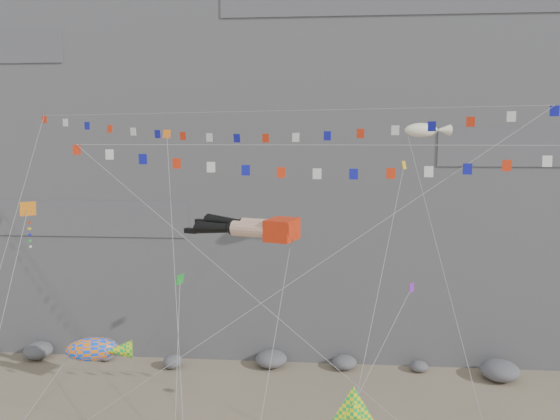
{
  "coord_description": "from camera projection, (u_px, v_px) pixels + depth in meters",
  "views": [
    {
      "loc": [
        4.22,
        -25.69,
        18.73
      ],
      "look_at": [
        1.38,
        9.0,
        14.1
      ],
      "focal_mm": 35.0,
      "sensor_mm": 36.0,
      "label": 1
    }
  ],
  "objects": [
    {
      "name": "flag_banner_upper",
      "position": [
        251.0,
        112.0,
        34.45
      ],
      "size": [
        32.86,
        17.7,
        27.71
      ],
      "color": "red",
      "rests_on": "ground"
    },
    {
      "name": "small_kite_d",
      "position": [
        403.0,
        172.0,
        32.77
      ],
      "size": [
        5.69,
        14.74,
        22.69
      ],
      "color": "yellow",
      "rests_on": "ground"
    },
    {
      "name": "talus_boulders",
      "position": [
        271.0,
        359.0,
        44.91
      ],
      "size": [
        60.0,
        3.0,
        1.2
      ],
      "primitive_type": null,
      "color": "slate",
      "rests_on": "ground"
    },
    {
      "name": "small_kite_a",
      "position": [
        167.0,
        142.0,
        32.09
      ],
      "size": [
        4.85,
        13.07,
        23.01
      ],
      "color": "orange",
      "rests_on": "ground"
    },
    {
      "name": "cliff",
      "position": [
        285.0,
        77.0,
        56.52
      ],
      "size": [
        80.0,
        28.0,
        50.0
      ],
      "primitive_type": "cube",
      "color": "slate",
      "rests_on": "ground"
    },
    {
      "name": "delta_kite",
      "position": [
        353.0,
        416.0,
        23.72
      ],
      "size": [
        6.36,
        5.24,
        9.63
      ],
      "color": "#FFF70D",
      "rests_on": "ground"
    },
    {
      "name": "small_kite_c",
      "position": [
        180.0,
        282.0,
        28.95
      ],
      "size": [
        2.17,
        8.93,
        13.99
      ],
      "color": "green",
      "rests_on": "ground"
    },
    {
      "name": "legs_kite",
      "position": [
        252.0,
        228.0,
        32.81
      ],
      "size": [
        7.26,
        16.21,
        18.92
      ],
      "rotation": [
        0.0,
        0.0,
        -0.32
      ],
      "color": "red",
      "rests_on": "ground"
    },
    {
      "name": "flag_banner_lower",
      "position": [
        336.0,
        146.0,
        27.78
      ],
      "size": [
        28.02,
        4.05,
        21.01
      ],
      "color": "red",
      "rests_on": "ground"
    },
    {
      "name": "blimp_windsock",
      "position": [
        421.0,
        131.0,
        36.64
      ],
      "size": [
        4.33,
        15.91,
        24.33
      ],
      "color": "white",
      "rests_on": "ground"
    },
    {
      "name": "harlequin_kite",
      "position": [
        28.0,
        210.0,
        30.77
      ],
      "size": [
        1.82,
        8.49,
        16.5
      ],
      "color": "red",
      "rests_on": "ground"
    },
    {
      "name": "fish_windsock",
      "position": [
        92.0,
        349.0,
        27.1
      ],
      "size": [
        8.23,
        5.14,
        11.06
      ],
      "color": "orange",
      "rests_on": "ground"
    },
    {
      "name": "small_kite_b",
      "position": [
        409.0,
        292.0,
        30.55
      ],
      "size": [
        8.39,
        11.94,
        17.13
      ],
      "color": "purple",
      "rests_on": "ground"
    }
  ]
}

